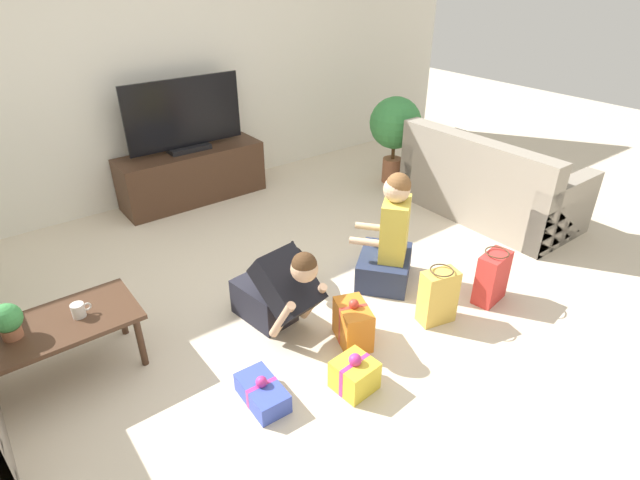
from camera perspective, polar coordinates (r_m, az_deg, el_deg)
ground_plane at (r=3.88m, az=-1.79°, el=-7.51°), size 16.00×16.00×0.00m
wall_back at (r=5.55m, az=-18.93°, el=17.35°), size 8.40×0.06×2.60m
sofa_right at (r=5.37m, az=18.62°, el=5.80°), size 0.87×1.72×0.86m
coffee_table at (r=3.47m, az=-27.99°, el=-9.13°), size 0.97×0.51×0.41m
tv_console at (r=5.62m, az=-14.35°, el=7.20°), size 1.54×0.48×0.56m
tv at (r=5.43m, az=-15.17°, el=13.19°), size 1.24×0.20×0.74m
potted_plant_corner_right at (r=5.85m, az=8.58°, el=12.72°), size 0.58×0.58×1.00m
person_kneeling at (r=3.50m, az=-4.79°, el=-5.81°), size 0.41×0.77×0.74m
person_sitting at (r=4.01m, az=7.92°, el=-0.34°), size 0.66×0.64×0.95m
dog at (r=3.97m, az=-2.46°, el=-2.74°), size 0.29×0.53×0.32m
gift_box_a at (r=3.47m, az=3.78°, el=-9.54°), size 0.29×0.36×0.35m
gift_box_b at (r=3.14m, az=-6.62°, el=-16.92°), size 0.21×0.37×0.19m
gift_box_c at (r=3.18m, az=3.97°, el=-15.08°), size 0.25×0.25×0.27m
gift_bag_a at (r=4.04m, az=19.06°, el=-4.03°), size 0.30×0.20×0.44m
gift_bag_b at (r=3.71m, az=13.34°, el=-6.29°), size 0.29×0.20×0.44m
mug at (r=3.41m, az=-25.86°, el=-7.22°), size 0.12×0.08×0.09m
tabletop_plant at (r=3.39m, az=-32.14°, el=-7.76°), size 0.17×0.17×0.22m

